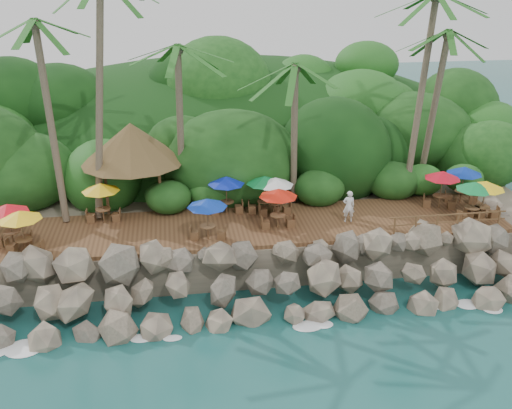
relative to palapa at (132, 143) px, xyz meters
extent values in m
plane|color=#19514F|center=(6.21, -9.85, -5.79)|extent=(140.00, 140.00, 0.00)
cube|color=gray|center=(6.21, 6.15, -4.74)|extent=(32.00, 25.20, 2.10)
ellipsoid|color=#143811|center=(6.21, 13.65, -5.79)|extent=(44.80, 28.00, 15.40)
cube|color=brown|center=(6.21, -3.85, -3.59)|extent=(26.00, 5.00, 0.20)
ellipsoid|color=white|center=(-2.79, -9.55, -5.76)|extent=(1.20, 0.80, 0.06)
ellipsoid|color=white|center=(0.21, -9.55, -5.76)|extent=(1.20, 0.80, 0.06)
ellipsoid|color=white|center=(3.21, -9.55, -5.76)|extent=(1.20, 0.80, 0.06)
ellipsoid|color=white|center=(6.21, -9.55, -5.76)|extent=(1.20, 0.80, 0.06)
ellipsoid|color=white|center=(9.21, -9.55, -5.76)|extent=(1.20, 0.80, 0.06)
ellipsoid|color=white|center=(12.21, -9.55, -5.76)|extent=(1.20, 0.80, 0.06)
ellipsoid|color=white|center=(15.21, -9.55, -5.76)|extent=(1.20, 0.80, 0.06)
cylinder|color=brown|center=(-3.73, -1.51, 1.51)|extent=(0.93, 1.58, 9.97)
ellipsoid|color=#23601E|center=(-3.73, -1.51, 6.51)|extent=(6.00, 6.00, 2.40)
cylinder|color=brown|center=(-1.34, -1.00, 2.54)|extent=(1.53, 2.52, 11.90)
cylinder|color=brown|center=(2.64, -0.37, 0.81)|extent=(0.63, 0.70, 8.60)
ellipsoid|color=#23601E|center=(2.64, -0.37, 5.11)|extent=(6.00, 6.00, 2.40)
cylinder|color=brown|center=(8.73, -1.01, 0.32)|extent=(0.61, 0.60, 7.63)
ellipsoid|color=#23601E|center=(8.73, -1.01, 4.14)|extent=(6.00, 6.00, 2.40)
cylinder|color=brown|center=(15.77, -0.86, 2.02)|extent=(1.73, 1.97, 10.92)
cylinder|color=brown|center=(16.70, -0.65, 1.12)|extent=(0.54, 1.58, 9.19)
ellipsoid|color=#23601E|center=(16.70, -0.65, 5.73)|extent=(6.00, 6.00, 2.40)
cylinder|color=brown|center=(-1.40, -1.40, -2.29)|extent=(0.16, 0.16, 2.40)
cylinder|color=brown|center=(1.40, -1.40, -2.29)|extent=(0.16, 0.16, 2.40)
cylinder|color=brown|center=(-1.40, 1.40, -2.29)|extent=(0.16, 0.16, 2.40)
cylinder|color=brown|center=(1.40, 1.40, -2.29)|extent=(0.16, 0.16, 2.40)
cone|color=brown|center=(0.00, 0.00, 0.01)|extent=(5.63, 5.63, 2.20)
cylinder|color=brown|center=(4.86, -2.25, -3.15)|extent=(0.07, 0.07, 0.69)
cylinder|color=brown|center=(4.86, -2.25, -2.79)|extent=(0.78, 0.78, 0.05)
cylinder|color=brown|center=(4.86, -2.25, -2.47)|extent=(0.05, 0.05, 2.05)
cone|color=#0C20A7|center=(4.86, -2.25, -1.58)|extent=(1.95, 1.95, 0.42)
cube|color=brown|center=(4.21, -2.27, -3.28)|extent=(0.40, 0.40, 0.43)
cube|color=brown|center=(5.52, -2.23, -3.28)|extent=(0.40, 0.40, 0.43)
cylinder|color=brown|center=(7.39, -2.78, -3.15)|extent=(0.07, 0.07, 0.69)
cylinder|color=brown|center=(7.39, -2.78, -2.79)|extent=(0.78, 0.78, 0.05)
cylinder|color=brown|center=(7.39, -2.78, -2.47)|extent=(0.05, 0.05, 2.05)
cone|color=white|center=(7.39, -2.78, -1.58)|extent=(1.95, 1.95, 0.42)
cube|color=brown|center=(6.74, -2.82, -3.28)|extent=(0.41, 0.41, 0.43)
cube|color=brown|center=(8.04, -2.74, -3.28)|extent=(0.41, 0.41, 0.43)
cylinder|color=brown|center=(18.01, -2.60, -3.15)|extent=(0.07, 0.07, 0.69)
cylinder|color=brown|center=(18.01, -2.60, -2.79)|extent=(0.78, 0.78, 0.05)
cylinder|color=brown|center=(18.01, -2.60, -2.47)|extent=(0.05, 0.05, 2.05)
cone|color=#0B2C9B|center=(18.01, -2.60, -1.58)|extent=(1.95, 1.95, 0.42)
cube|color=brown|center=(17.41, -2.35, -3.28)|extent=(0.51, 0.51, 0.43)
cube|color=brown|center=(18.61, -2.84, -3.28)|extent=(0.51, 0.51, 0.43)
cylinder|color=brown|center=(-4.84, -5.45, -3.15)|extent=(0.07, 0.07, 0.69)
cylinder|color=brown|center=(-4.84, -5.45, -2.79)|extent=(0.78, 0.78, 0.05)
cylinder|color=brown|center=(-4.84, -5.45, -2.47)|extent=(0.05, 0.05, 2.05)
cone|color=yellow|center=(-4.84, -5.45, -1.58)|extent=(1.95, 1.95, 0.42)
cube|color=brown|center=(-5.48, -5.31, -3.28)|extent=(0.46, 0.46, 0.43)
cube|color=brown|center=(-4.20, -5.59, -3.28)|extent=(0.46, 0.46, 0.43)
cylinder|color=brown|center=(-5.59, -4.53, -3.15)|extent=(0.07, 0.07, 0.69)
cylinder|color=brown|center=(-5.59, -4.53, -2.79)|extent=(0.78, 0.78, 0.05)
cylinder|color=brown|center=(-5.59, -4.53, -2.47)|extent=(0.05, 0.05, 2.05)
cone|color=red|center=(-5.59, -4.53, -1.58)|extent=(1.95, 1.95, 0.42)
cube|color=brown|center=(-4.94, -4.45, -3.28)|extent=(0.43, 0.43, 0.43)
cylinder|color=brown|center=(-1.57, -2.33, -3.15)|extent=(0.07, 0.07, 0.69)
cylinder|color=brown|center=(-1.57, -2.33, -2.79)|extent=(0.78, 0.78, 0.05)
cylinder|color=brown|center=(-1.57, -2.33, -2.47)|extent=(0.05, 0.05, 2.05)
cone|color=yellow|center=(-1.57, -2.33, -1.58)|extent=(1.95, 1.95, 0.42)
cube|color=brown|center=(-2.22, -2.29, -3.28)|extent=(0.41, 0.41, 0.43)
cube|color=brown|center=(-0.92, -2.37, -3.28)|extent=(0.41, 0.41, 0.43)
cylinder|color=brown|center=(7.25, -4.42, -3.15)|extent=(0.07, 0.07, 0.69)
cylinder|color=brown|center=(7.25, -4.42, -2.79)|extent=(0.78, 0.78, 0.05)
cylinder|color=brown|center=(7.25, -4.42, -2.47)|extent=(0.05, 0.05, 2.05)
cone|color=red|center=(7.25, -4.42, -1.58)|extent=(1.95, 1.95, 0.42)
cube|color=brown|center=(6.60, -4.45, -3.28)|extent=(0.41, 0.41, 0.43)
cube|color=brown|center=(7.90, -4.39, -3.28)|extent=(0.41, 0.41, 0.43)
cylinder|color=brown|center=(3.65, -5.23, -3.15)|extent=(0.07, 0.07, 0.69)
cylinder|color=brown|center=(3.65, -5.23, -2.79)|extent=(0.78, 0.78, 0.05)
cylinder|color=brown|center=(3.65, -5.23, -2.47)|extent=(0.05, 0.05, 2.05)
cone|color=#0C30A3|center=(3.65, -5.23, -1.58)|extent=(1.95, 1.95, 0.42)
cube|color=brown|center=(3.00, -5.14, -3.28)|extent=(0.44, 0.44, 0.43)
cube|color=brown|center=(4.30, -5.31, -3.28)|extent=(0.44, 0.44, 0.43)
cylinder|color=brown|center=(18.01, -4.91, -3.15)|extent=(0.07, 0.07, 0.69)
cylinder|color=brown|center=(18.01, -4.91, -2.79)|extent=(0.78, 0.78, 0.05)
cylinder|color=brown|center=(18.01, -4.91, -2.47)|extent=(0.05, 0.05, 2.05)
cone|color=yellow|center=(18.01, -4.91, -1.58)|extent=(1.95, 1.95, 0.42)
cube|color=brown|center=(17.37, -4.81, -3.28)|extent=(0.45, 0.45, 0.43)
cube|color=brown|center=(18.65, -5.01, -3.28)|extent=(0.45, 0.45, 0.43)
cylinder|color=brown|center=(6.87, -2.47, -3.15)|extent=(0.07, 0.07, 0.69)
cylinder|color=brown|center=(6.87, -2.47, -2.79)|extent=(0.78, 0.78, 0.05)
cylinder|color=brown|center=(6.87, -2.47, -2.47)|extent=(0.05, 0.05, 2.05)
cone|color=#0C6D31|center=(6.87, -2.47, -1.58)|extent=(1.95, 1.95, 0.42)
cube|color=brown|center=(6.23, -2.37, -3.28)|extent=(0.45, 0.45, 0.43)
cube|color=brown|center=(7.52, -2.58, -3.28)|extent=(0.45, 0.45, 0.43)
cylinder|color=brown|center=(17.42, -4.96, -3.15)|extent=(0.07, 0.07, 0.69)
cylinder|color=brown|center=(17.42, -4.96, -2.79)|extent=(0.78, 0.78, 0.05)
cylinder|color=brown|center=(17.42, -4.96, -2.47)|extent=(0.05, 0.05, 2.05)
cone|color=#0D7C38|center=(17.42, -4.96, -1.58)|extent=(1.95, 1.95, 0.42)
cube|color=brown|center=(16.80, -5.18, -3.28)|extent=(0.50, 0.50, 0.43)
cube|color=brown|center=(18.03, -4.74, -3.28)|extent=(0.50, 0.50, 0.43)
cylinder|color=brown|center=(16.51, -3.12, -3.15)|extent=(0.07, 0.07, 0.69)
cylinder|color=brown|center=(16.51, -3.12, -2.79)|extent=(0.78, 0.78, 0.05)
cylinder|color=brown|center=(16.51, -3.12, -2.47)|extent=(0.05, 0.05, 2.05)
cone|color=red|center=(16.51, -3.12, -1.58)|extent=(1.95, 1.95, 0.42)
cube|color=brown|center=(15.89, -2.89, -3.28)|extent=(0.50, 0.50, 0.43)
cube|color=brown|center=(17.12, -3.35, -3.28)|extent=(0.50, 0.50, 0.43)
cylinder|color=brown|center=(12.74, -6.20, -2.99)|extent=(0.10, 0.10, 1.00)
cylinder|color=brown|center=(13.84, -6.20, -2.99)|extent=(0.10, 0.10, 1.00)
cylinder|color=brown|center=(14.94, -6.20, -2.99)|extent=(0.10, 0.10, 1.00)
cylinder|color=brown|center=(16.04, -6.20, -2.99)|extent=(0.10, 0.10, 1.00)
cylinder|color=brown|center=(17.14, -6.20, -2.99)|extent=(0.10, 0.10, 1.00)
cylinder|color=brown|center=(18.24, -6.20, -2.99)|extent=(0.10, 0.10, 1.00)
cube|color=brown|center=(15.49, -6.20, -2.54)|extent=(6.10, 0.06, 0.06)
cube|color=brown|center=(15.49, -6.20, -2.94)|extent=(6.10, 0.06, 0.06)
imported|color=silver|center=(11.00, -4.20, -2.64)|extent=(0.66, 0.46, 1.70)
camera|label=1|loc=(2.16, -31.02, 8.95)|focal=41.06mm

